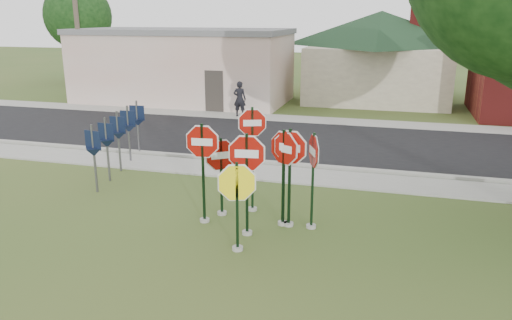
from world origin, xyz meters
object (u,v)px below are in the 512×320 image
(stop_sign_center, at_px, (247,169))
(pedestrian, at_px, (240,99))
(stop_sign_yellow, at_px, (237,196))
(utility_pole_near, at_px, (76,15))
(stop_sign_left, at_px, (203,159))

(stop_sign_center, distance_m, pedestrian, 13.95)
(stop_sign_yellow, distance_m, utility_pole_near, 21.01)
(stop_sign_left, height_order, utility_pole_near, utility_pole_near)
(stop_sign_left, distance_m, pedestrian, 13.20)
(stop_sign_center, distance_m, utility_pole_near, 20.33)
(stop_sign_center, relative_size, stop_sign_yellow, 1.20)
(stop_sign_center, xyz_separation_m, pedestrian, (-4.36, 13.24, -0.65))
(pedestrian, bearing_deg, stop_sign_left, 103.56)
(stop_sign_center, bearing_deg, stop_sign_left, 160.92)
(stop_sign_center, xyz_separation_m, stop_sign_yellow, (0.03, -0.84, -0.33))
(stop_sign_left, bearing_deg, utility_pole_near, 132.67)
(stop_sign_yellow, relative_size, pedestrian, 1.21)
(utility_pole_near, height_order, pedestrian, utility_pole_near)
(utility_pole_near, distance_m, pedestrian, 10.53)
(stop_sign_center, height_order, pedestrian, stop_sign_center)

